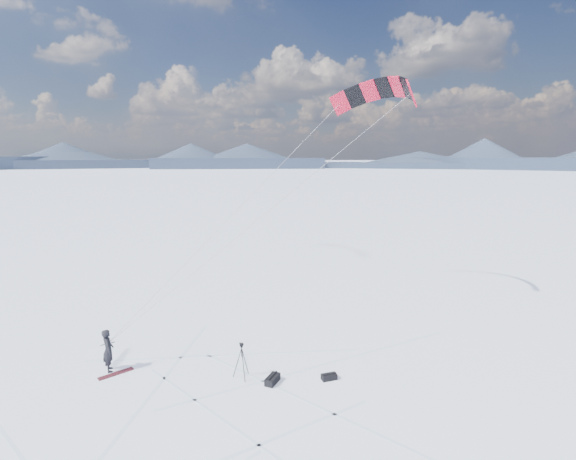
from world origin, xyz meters
TOP-DOWN VIEW (x-y plane):
  - ground at (0.00, 0.00)m, footprint 1800.00×1800.00m
  - horizon_hills at (-0.00, -0.00)m, footprint 704.00×704.42m
  - snow_tracks at (-0.41, -0.64)m, footprint 17.62×14.39m
  - snowkiter at (-2.21, 4.14)m, footprint 0.48×0.68m
  - snowboard at (-2.06, 3.72)m, footprint 1.38×0.42m
  - tripod at (2.01, 0.70)m, footprint 0.66×0.63m
  - gear_bag_a at (2.79, -0.29)m, footprint 0.80×0.68m
  - gear_bag_b at (4.76, -1.30)m, footprint 0.65×0.44m
  - power_kite at (13.05, 4.90)m, footprint 16.55×6.02m

SIDE VIEW (x-z plane):
  - ground at x=0.00m, z-range 0.00..0.00m
  - snowkiter at x=-2.21m, z-range -0.88..0.88m
  - snow_tracks at x=-0.41m, z-range 0.00..0.01m
  - snowboard at x=-2.06m, z-range 0.00..0.04m
  - gear_bag_b at x=4.76m, z-range -0.02..0.26m
  - gear_bag_a at x=2.79m, z-range -0.02..0.31m
  - tripod at x=2.01m, z-range 0.20..1.64m
  - horizon_hills at x=0.00m, z-range -0.69..8.99m
  - power_kite at x=13.05m, z-range 6.11..17.94m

